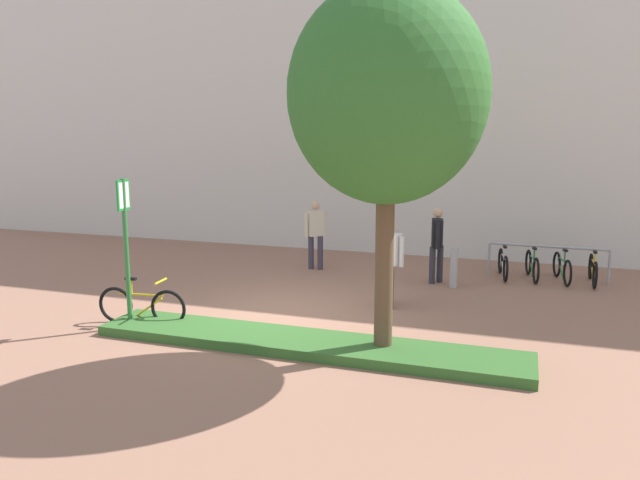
{
  "coord_description": "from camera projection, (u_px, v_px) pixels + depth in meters",
  "views": [
    {
      "loc": [
        4.15,
        -10.15,
        3.37
      ],
      "look_at": [
        0.35,
        1.0,
        1.28
      ],
      "focal_mm": 33.99,
      "sensor_mm": 36.0,
      "label": 1
    }
  ],
  "objects": [
    {
      "name": "tree_sidewalk",
      "position": [
        387.0,
        95.0,
        8.67
      ],
      "size": [
        2.9,
        2.9,
        5.52
      ],
      "color": "brown",
      "rests_on": "ground"
    },
    {
      "name": "ground_plane",
      "position": [
        285.0,
        315.0,
        11.37
      ],
      "size": [
        60.0,
        60.0,
        0.0
      ],
      "primitive_type": "plane",
      "color": "#936651"
    },
    {
      "name": "bike_at_sign",
      "position": [
        142.0,
        305.0,
        10.75
      ],
      "size": [
        1.68,
        0.42,
        0.86
      ],
      "color": "black",
      "rests_on": "ground"
    },
    {
      "name": "person_shirt_white",
      "position": [
        390.0,
        257.0,
        11.77
      ],
      "size": [
        0.58,
        0.41,
        1.72
      ],
      "color": "#2D2D38",
      "rests_on": "ground"
    },
    {
      "name": "bike_rack_cluster",
      "position": [
        547.0,
        266.0,
        13.99
      ],
      "size": [
        2.66,
        1.56,
        0.83
      ],
      "color": "#99999E",
      "rests_on": "ground"
    },
    {
      "name": "person_suited_dark",
      "position": [
        437.0,
        240.0,
        13.64
      ],
      "size": [
        0.31,
        0.6,
        1.72
      ],
      "color": "#2D2D38",
      "rests_on": "ground"
    },
    {
      "name": "bollard_steel",
      "position": [
        454.0,
        267.0,
        13.33
      ],
      "size": [
        0.16,
        0.16,
        0.9
      ],
      "primitive_type": "cylinder",
      "color": "#ADADB2",
      "rests_on": "ground"
    },
    {
      "name": "parking_sign_post",
      "position": [
        125.0,
        232.0,
        10.35
      ],
      "size": [
        0.08,
        0.36,
        2.61
      ],
      "color": "#2D7238",
      "rests_on": "ground"
    },
    {
      "name": "person_shirt_blue",
      "position": [
        316.0,
        230.0,
        15.05
      ],
      "size": [
        0.45,
        0.47,
        1.72
      ],
      "color": "#383342",
      "rests_on": "ground"
    },
    {
      "name": "building_facade",
      "position": [
        377.0,
        74.0,
        17.02
      ],
      "size": [
        28.0,
        1.2,
        10.0
      ],
      "primitive_type": "cube",
      "color": "silver",
      "rests_on": "ground"
    },
    {
      "name": "planter_strip",
      "position": [
        304.0,
        343.0,
        9.6
      ],
      "size": [
        7.0,
        1.1,
        0.16
      ],
      "primitive_type": "cube",
      "color": "#336028",
      "rests_on": "ground"
    }
  ]
}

